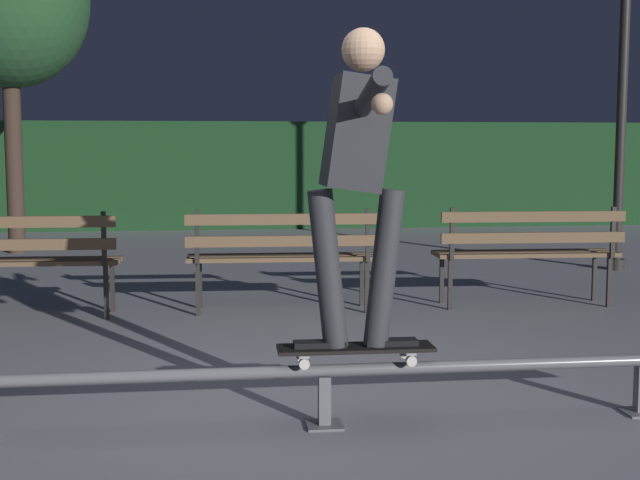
% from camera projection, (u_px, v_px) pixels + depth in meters
% --- Properties ---
extents(ground_plane, '(90.00, 90.00, 0.00)m').
position_uv_depth(ground_plane, '(319.00, 414.00, 4.50)').
color(ground_plane, gray).
extents(hedge_backdrop, '(24.00, 1.20, 1.82)m').
position_uv_depth(hedge_backdrop, '(243.00, 175.00, 15.03)').
color(hedge_backdrop, '#193D1E').
rests_on(hedge_backdrop, ground).
extents(grind_rail, '(3.93, 0.18, 0.32)m').
position_uv_depth(grind_rail, '(324.00, 379.00, 4.27)').
color(grind_rail, slate).
rests_on(grind_rail, ground).
extents(skateboard, '(0.78, 0.21, 0.09)m').
position_uv_depth(skateboard, '(356.00, 349.00, 4.28)').
color(skateboard, black).
rests_on(skateboard, grind_rail).
extents(skateboarder, '(0.62, 1.41, 1.56)m').
position_uv_depth(skateboarder, '(357.00, 160.00, 4.18)').
color(skateboarder, black).
rests_on(skateboarder, skateboard).
extents(park_bench_leftmost, '(1.62, 0.48, 0.88)m').
position_uv_depth(park_bench_leftmost, '(18.00, 253.00, 6.93)').
color(park_bench_leftmost, '#282623').
rests_on(park_bench_leftmost, ground).
extents(park_bench_left_center, '(1.62, 0.48, 0.88)m').
position_uv_depth(park_bench_left_center, '(283.00, 249.00, 7.20)').
color(park_bench_left_center, '#282623').
rests_on(park_bench_left_center, ground).
extents(park_bench_right_center, '(1.62, 0.48, 0.88)m').
position_uv_depth(park_bench_right_center, '(528.00, 246.00, 7.46)').
color(park_bench_right_center, '#282623').
rests_on(park_bench_right_center, ground).
extents(tree_far_left, '(2.05, 2.05, 4.40)m').
position_uv_depth(tree_far_left, '(8.00, 1.00, 10.99)').
color(tree_far_left, '#3D2D23').
rests_on(tree_far_left, ground).
extents(lamp_post_right, '(0.32, 0.32, 3.90)m').
position_uv_depth(lamp_post_right, '(624.00, 48.00, 9.53)').
color(lamp_post_right, '#282623').
rests_on(lamp_post_right, ground).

